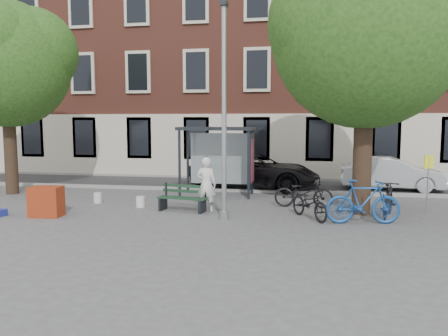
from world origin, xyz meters
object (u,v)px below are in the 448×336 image
object	(u,v)px
bench	(183,199)
bike_c	(310,203)
red_stand	(46,202)
lamppost	(224,123)
bus_shelter	(227,145)
bike_d	(388,200)
bike_b	(363,202)
notice_sign	(428,172)
car_dark	(255,171)
bike_a	(304,193)
painter	(206,184)
car_silver	(392,174)

from	to	relation	value
bench	bike_c	size ratio (longest dim) A/B	0.93
red_stand	lamppost	bearing A→B (deg)	5.92
bus_shelter	bike_d	size ratio (longest dim) A/B	1.64
bike_b	notice_sign	world-z (taller)	notice_sign
bench	bike_d	size ratio (longest dim) A/B	0.95
car_dark	notice_sign	size ratio (longest dim) A/B	2.98
bike_a	bike_b	world-z (taller)	bike_b
lamppost	painter	xyz separation A→B (m)	(-0.75, 1.00, -1.92)
bike_a	bike_b	bearing A→B (deg)	-139.98
bench	bike_a	distance (m)	3.96
bus_shelter	bike_b	xyz separation A→B (m)	(4.48, -3.99, -1.30)
painter	bike_d	distance (m)	5.49
bench	lamppost	bearing A→B (deg)	-22.85
bus_shelter	bike_b	bearing A→B (deg)	-41.66
painter	bike_a	distance (m)	3.26
bench	painter	bearing A→B (deg)	14.51
car_dark	bench	bearing A→B (deg)	166.78
painter	bike_a	size ratio (longest dim) A/B	0.90
painter	car_dark	xyz separation A→B (m)	(0.98, 5.00, -0.11)
lamppost	bike_b	world-z (taller)	lamppost
bike_c	lamppost	bearing A→B (deg)	159.78
bike_d	car_silver	bearing A→B (deg)	-83.88
painter	bike_b	distance (m)	4.71
painter	bike_b	bearing A→B (deg)	173.51
bike_a	bike_c	bearing A→B (deg)	-172.09
painter	bike_c	bearing A→B (deg)	175.52
notice_sign	bike_c	bearing A→B (deg)	-178.21
lamppost	car_dark	distance (m)	6.34
car_silver	notice_sign	bearing A→B (deg)	-172.74
car_dark	bus_shelter	bearing A→B (deg)	161.53
bike_b	notice_sign	bearing A→B (deg)	-59.56
bus_shelter	car_silver	distance (m)	7.07
bench	bike_a	bearing A→B (deg)	27.50
bike_b	car_dark	xyz separation A→B (m)	(-3.64, 5.88, 0.13)
bench	notice_sign	distance (m)	7.60
bike_c	car_dark	xyz separation A→B (m)	(-2.20, 5.49, 0.28)
car_silver	notice_sign	distance (m)	4.83
painter	lamppost	bearing A→B (deg)	131.09
bus_shelter	car_dark	size ratio (longest dim) A/B	0.53
bus_shelter	notice_sign	size ratio (longest dim) A/B	1.58
bench	bike_a	size ratio (longest dim) A/B	0.87
bike_c	bike_d	xyz separation A→B (m)	(2.29, 0.61, 0.05)
bus_shelter	bike_b	size ratio (longest dim) A/B	1.38
car_dark	notice_sign	world-z (taller)	notice_sign
bus_shelter	bike_c	xyz separation A→B (m)	(3.05, -3.60, -1.45)
bike_b	bike_c	size ratio (longest dim) A/B	1.16
red_stand	bus_shelter	bearing A→B (deg)	44.82
bike_b	car_dark	distance (m)	6.92
bench	bike_b	size ratio (longest dim) A/B	0.80
bus_shelter	bike_a	distance (m)	3.74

